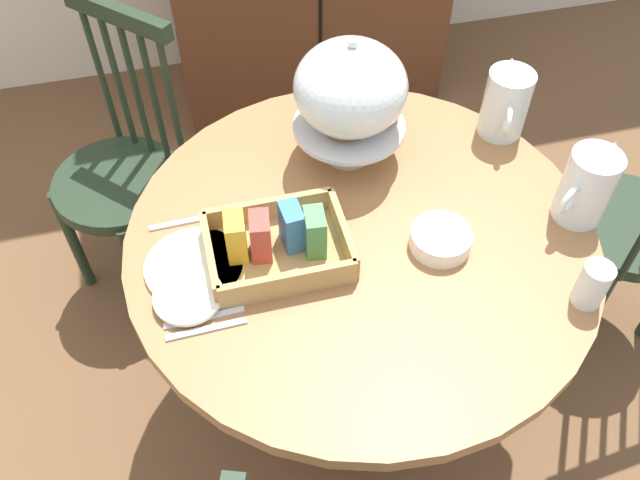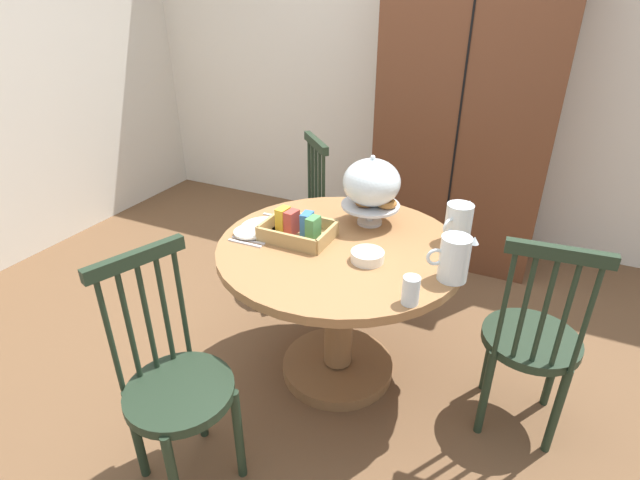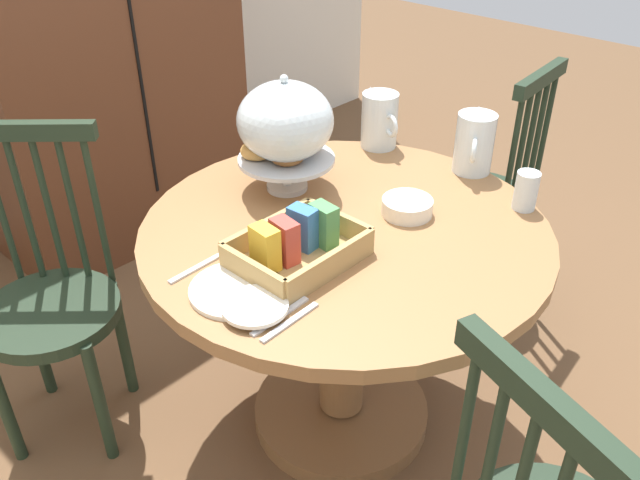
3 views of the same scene
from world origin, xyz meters
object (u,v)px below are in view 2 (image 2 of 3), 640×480
object	(u,v)px
orange_juice_pitcher	(458,225)
cereal_bowl	(367,256)
china_plate_large	(264,227)
drinking_glass	(411,290)
windsor_chair_near_window	(531,343)
cereal_basket	(298,229)
windsor_chair_by_cabinet	(296,223)
windsor_chair_facing_door	(176,388)
wooden_armoire	(467,118)
pastry_stand_with_dome	(371,185)
china_plate_small	(250,232)
milk_pitcher	(454,260)
dining_table	(339,288)

from	to	relation	value
orange_juice_pitcher	cereal_bowl	size ratio (longest dim) A/B	1.38
china_plate_large	drinking_glass	xyz separation A→B (m)	(0.80, -0.29, 0.05)
windsor_chair_near_window	cereal_basket	bearing A→B (deg)	-176.36
china_plate_large	cereal_basket	bearing A→B (deg)	-2.40
windsor_chair_by_cabinet	windsor_chair_facing_door	xyz separation A→B (m)	(0.27, -1.43, 0.00)
windsor_chair_near_window	cereal_bowl	bearing A→B (deg)	-169.12
drinking_glass	wooden_armoire	bearing A→B (deg)	95.72
pastry_stand_with_dome	orange_juice_pitcher	bearing A→B (deg)	-1.12
china_plate_small	orange_juice_pitcher	bearing A→B (deg)	22.04
windsor_chair_near_window	cereal_basket	xyz separation A→B (m)	(-1.05, -0.07, 0.33)
windsor_chair_facing_door	drinking_glass	size ratio (longest dim) A/B	8.86
cereal_basket	china_plate_large	world-z (taller)	cereal_basket
pastry_stand_with_dome	milk_pitcher	xyz separation A→B (m)	(0.47, -0.33, -0.11)
dining_table	china_plate_large	bearing A→B (deg)	-178.57
wooden_armoire	china_plate_large	size ratio (longest dim) A/B	8.91
cereal_basket	china_plate_small	distance (m)	0.23
china_plate_large	wooden_armoire	bearing A→B (deg)	68.63
wooden_armoire	milk_pitcher	distance (m)	1.66
windsor_chair_near_window	orange_juice_pitcher	bearing A→B (deg)	152.27
china_plate_large	drinking_glass	size ratio (longest dim) A/B	2.00
cereal_basket	china_plate_large	distance (m)	0.19
cereal_bowl	windsor_chair_facing_door	bearing A→B (deg)	-123.19
orange_juice_pitcher	windsor_chair_near_window	bearing A→B (deg)	-27.73
wooden_armoire	windsor_chair_by_cabinet	bearing A→B (deg)	-130.56
china_plate_small	drinking_glass	size ratio (longest dim) A/B	1.36
china_plate_small	cereal_basket	bearing A→B (deg)	20.63
orange_juice_pitcher	cereal_basket	xyz separation A→B (m)	(-0.66, -0.27, -0.04)
pastry_stand_with_dome	milk_pitcher	size ratio (longest dim) A/B	1.86
drinking_glass	pastry_stand_with_dome	bearing A→B (deg)	123.16
dining_table	orange_juice_pitcher	xyz separation A→B (m)	(0.46, 0.26, 0.32)
dining_table	drinking_glass	world-z (taller)	drinking_glass
windsor_chair_facing_door	china_plate_large	xyz separation A→B (m)	(-0.09, 0.79, 0.29)
orange_juice_pitcher	dining_table	bearing A→B (deg)	-150.83
milk_pitcher	cereal_basket	bearing A→B (deg)	175.88
pastry_stand_with_dome	china_plate_small	distance (m)	0.61
wooden_armoire	cereal_basket	xyz separation A→B (m)	(-0.43, -1.58, -0.20)
cereal_basket	cereal_bowl	distance (m)	0.37
dining_table	cereal_bowl	distance (m)	0.31
cereal_basket	drinking_glass	xyz separation A→B (m)	(0.61, -0.28, 0.01)
windsor_chair_by_cabinet	china_plate_large	size ratio (longest dim) A/B	4.43
windsor_chair_by_cabinet	pastry_stand_with_dome	distance (m)	0.86
wooden_armoire	milk_pitcher	size ratio (longest dim) A/B	10.62
windsor_chair_facing_door	china_plate_small	distance (m)	0.77
china_plate_large	drinking_glass	bearing A→B (deg)	-20.03
windsor_chair_by_cabinet	china_plate_large	xyz separation A→B (m)	(0.18, -0.64, 0.29)
orange_juice_pitcher	cereal_bowl	world-z (taller)	orange_juice_pitcher
orange_juice_pitcher	pastry_stand_with_dome	bearing A→B (deg)	178.88
windsor_chair_by_cabinet	cereal_basket	distance (m)	0.82
windsor_chair_by_cabinet	dining_table	bearing A→B (deg)	-47.64
windsor_chair_by_cabinet	pastry_stand_with_dome	bearing A→B (deg)	-30.77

